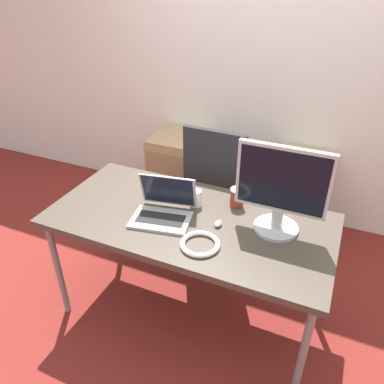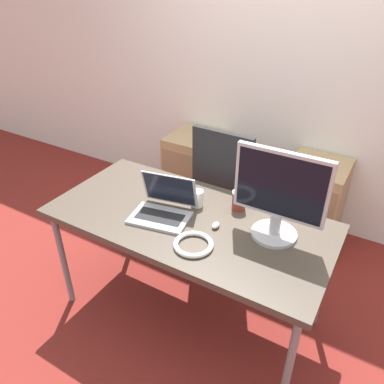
{
  "view_description": "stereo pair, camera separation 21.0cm",
  "coord_description": "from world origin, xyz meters",
  "px_view_note": "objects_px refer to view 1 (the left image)",
  "views": [
    {
      "loc": [
        0.72,
        -1.61,
        2.02
      ],
      "look_at": [
        0.0,
        0.04,
        0.92
      ],
      "focal_mm": 35.0,
      "sensor_mm": 36.0,
      "label": 1
    },
    {
      "loc": [
        0.91,
        -1.51,
        2.02
      ],
      "look_at": [
        0.0,
        0.04,
        0.92
      ],
      "focal_mm": 35.0,
      "sensor_mm": 36.0,
      "label": 2
    }
  ],
  "objects_px": {
    "cabinet_left": "(179,171)",
    "coffee_cup_white": "(195,198)",
    "office_chair": "(221,204)",
    "cable_coil": "(200,244)",
    "monitor": "(281,190)",
    "mouse": "(218,224)",
    "cabinet_right": "(297,196)",
    "laptop_center": "(163,210)",
    "coffee_cup_brown": "(237,197)"
  },
  "relations": [
    {
      "from": "cable_coil",
      "to": "coffee_cup_white",
      "type": "bearing_deg",
      "value": 116.82
    },
    {
      "from": "monitor",
      "to": "cable_coil",
      "type": "bearing_deg",
      "value": -137.39
    },
    {
      "from": "office_chair",
      "to": "cabinet_right",
      "type": "relative_size",
      "value": 1.54
    },
    {
      "from": "cabinet_right",
      "to": "laptop_center",
      "type": "height_order",
      "value": "laptop_center"
    },
    {
      "from": "cabinet_left",
      "to": "coffee_cup_brown",
      "type": "bearing_deg",
      "value": -48.45
    },
    {
      "from": "cabinet_left",
      "to": "coffee_cup_brown",
      "type": "height_order",
      "value": "coffee_cup_brown"
    },
    {
      "from": "laptop_center",
      "to": "monitor",
      "type": "distance_m",
      "value": 0.67
    },
    {
      "from": "office_chair",
      "to": "monitor",
      "type": "height_order",
      "value": "monitor"
    },
    {
      "from": "cabinet_left",
      "to": "cable_coil",
      "type": "xyz_separation_m",
      "value": [
        0.79,
        -1.39,
        0.43
      ]
    },
    {
      "from": "mouse",
      "to": "cabinet_right",
      "type": "bearing_deg",
      "value": 76.59
    },
    {
      "from": "laptop_center",
      "to": "monitor",
      "type": "height_order",
      "value": "monitor"
    },
    {
      "from": "office_chair",
      "to": "coffee_cup_white",
      "type": "bearing_deg",
      "value": -87.19
    },
    {
      "from": "monitor",
      "to": "cable_coil",
      "type": "distance_m",
      "value": 0.5
    },
    {
      "from": "monitor",
      "to": "cable_coil",
      "type": "height_order",
      "value": "monitor"
    },
    {
      "from": "coffee_cup_white",
      "to": "monitor",
      "type": "bearing_deg",
      "value": -4.87
    },
    {
      "from": "cabinet_right",
      "to": "monitor",
      "type": "relative_size",
      "value": 1.45
    },
    {
      "from": "cabinet_left",
      "to": "monitor",
      "type": "relative_size",
      "value": 1.45
    },
    {
      "from": "cabinet_left",
      "to": "coffee_cup_white",
      "type": "xyz_separation_m",
      "value": [
        0.61,
        -1.04,
        0.47
      ]
    },
    {
      "from": "coffee_cup_brown",
      "to": "office_chair",
      "type": "bearing_deg",
      "value": 118.01
    },
    {
      "from": "cabinet_right",
      "to": "coffee_cup_white",
      "type": "distance_m",
      "value": 1.24
    },
    {
      "from": "coffee_cup_brown",
      "to": "cable_coil",
      "type": "bearing_deg",
      "value": -97.28
    },
    {
      "from": "laptop_center",
      "to": "coffee_cup_white",
      "type": "height_order",
      "value": "laptop_center"
    },
    {
      "from": "office_chair",
      "to": "monitor",
      "type": "relative_size",
      "value": 2.23
    },
    {
      "from": "coffee_cup_white",
      "to": "coffee_cup_brown",
      "type": "xyz_separation_m",
      "value": [
        0.23,
        0.09,
        0.01
      ]
    },
    {
      "from": "office_chair",
      "to": "cabinet_right",
      "type": "distance_m",
      "value": 0.69
    },
    {
      "from": "cabinet_left",
      "to": "cable_coil",
      "type": "bearing_deg",
      "value": -60.47
    },
    {
      "from": "office_chair",
      "to": "cabinet_left",
      "type": "relative_size",
      "value": 1.54
    },
    {
      "from": "monitor",
      "to": "mouse",
      "type": "bearing_deg",
      "value": -161.7
    },
    {
      "from": "monitor",
      "to": "cabinet_right",
      "type": "bearing_deg",
      "value": 90.93
    },
    {
      "from": "cable_coil",
      "to": "office_chair",
      "type": "bearing_deg",
      "value": 102.34
    },
    {
      "from": "cabinet_right",
      "to": "laptop_center",
      "type": "xyz_separation_m",
      "value": [
        -0.6,
        -1.23,
        0.46
      ]
    },
    {
      "from": "office_chair",
      "to": "coffee_cup_brown",
      "type": "height_order",
      "value": "office_chair"
    },
    {
      "from": "cabinet_left",
      "to": "coffee_cup_white",
      "type": "relative_size",
      "value": 7.07
    },
    {
      "from": "cabinet_left",
      "to": "coffee_cup_white",
      "type": "distance_m",
      "value": 1.3
    },
    {
      "from": "cabinet_left",
      "to": "laptop_center",
      "type": "bearing_deg",
      "value": -68.18
    },
    {
      "from": "office_chair",
      "to": "cabinet_right",
      "type": "height_order",
      "value": "office_chair"
    },
    {
      "from": "cabinet_left",
      "to": "cabinet_right",
      "type": "height_order",
      "value": "same"
    },
    {
      "from": "office_chair",
      "to": "cable_coil",
      "type": "height_order",
      "value": "office_chair"
    },
    {
      "from": "laptop_center",
      "to": "monitor",
      "type": "xyz_separation_m",
      "value": [
        0.62,
        0.14,
        0.2
      ]
    },
    {
      "from": "mouse",
      "to": "coffee_cup_white",
      "type": "relative_size",
      "value": 0.57
    },
    {
      "from": "laptop_center",
      "to": "cabinet_right",
      "type": "bearing_deg",
      "value": 63.95
    },
    {
      "from": "coffee_cup_white",
      "to": "cable_coil",
      "type": "height_order",
      "value": "coffee_cup_white"
    },
    {
      "from": "mouse",
      "to": "cable_coil",
      "type": "height_order",
      "value": "mouse"
    },
    {
      "from": "monitor",
      "to": "coffee_cup_brown",
      "type": "height_order",
      "value": "monitor"
    },
    {
      "from": "cabinet_left",
      "to": "coffee_cup_brown",
      "type": "distance_m",
      "value": 1.35
    },
    {
      "from": "cabinet_left",
      "to": "laptop_center",
      "type": "height_order",
      "value": "laptop_center"
    },
    {
      "from": "mouse",
      "to": "cable_coil",
      "type": "relative_size",
      "value": 0.27
    },
    {
      "from": "laptop_center",
      "to": "mouse",
      "type": "xyz_separation_m",
      "value": [
        0.32,
        0.04,
        -0.03
      ]
    },
    {
      "from": "cabinet_right",
      "to": "laptop_center",
      "type": "relative_size",
      "value": 1.95
    },
    {
      "from": "mouse",
      "to": "coffee_cup_white",
      "type": "xyz_separation_m",
      "value": [
        -0.2,
        0.14,
        0.03
      ]
    }
  ]
}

